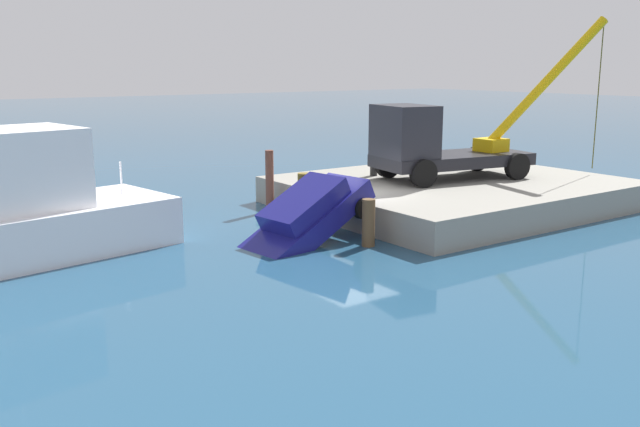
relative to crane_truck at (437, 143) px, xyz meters
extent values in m
plane|color=navy|center=(4.23, 0.26, -2.38)|extent=(200.00, 200.00, 0.00)
cube|color=gray|center=(-0.63, 0.26, -1.88)|extent=(11.53, 9.86, 0.99)
cube|color=black|center=(-0.73, 0.09, -0.66)|extent=(6.34, 3.46, 0.45)
cube|color=#26262C|center=(1.40, -0.29, 0.50)|extent=(2.07, 2.61, 1.88)
cylinder|color=black|center=(1.55, 0.93, -0.89)|extent=(1.04, 0.47, 1.00)
cylinder|color=black|center=(1.12, -1.48, -0.89)|extent=(1.04, 0.47, 1.00)
cylinder|color=black|center=(-2.58, 1.66, -0.89)|extent=(1.04, 0.47, 1.00)
cylinder|color=black|center=(-3.01, -0.74, -0.89)|extent=(1.04, 0.47, 1.00)
cylinder|color=#E5B20C|center=(-4.23, 1.50, 2.25)|extent=(3.88, 2.64, 4.82)
cube|color=#E5B20C|center=(-2.50, 0.41, -0.19)|extent=(1.00, 1.00, 0.50)
cylinder|color=#4C4C19|center=(-5.96, 2.60, 1.70)|extent=(0.04, 0.04, 5.68)
cylinder|color=#272727|center=(1.26, -2.17, -1.02)|extent=(0.28, 0.28, 0.73)
cylinder|color=yellow|center=(1.26, -2.17, -0.29)|extent=(0.34, 0.34, 0.73)
sphere|color=tan|center=(1.26, -2.17, 0.18)|extent=(0.21, 0.21, 0.21)
cube|color=navy|center=(7.15, 1.75, -1.81)|extent=(4.39, 2.34, 2.52)
cube|color=navy|center=(7.22, 1.76, -1.19)|extent=(2.61, 1.91, 1.56)
cylinder|color=black|center=(8.26, 2.81, -2.78)|extent=(0.88, 0.32, 0.86)
cylinder|color=black|center=(8.48, 0.99, -2.78)|extent=(0.88, 0.32, 0.86)
cylinder|color=black|center=(5.54, 2.48, -1.41)|extent=(0.88, 0.32, 0.86)
cylinder|color=black|center=(5.77, 0.65, -1.41)|extent=(0.88, 0.32, 0.86)
cylinder|color=silver|center=(11.45, -1.81, -0.49)|extent=(0.06, 0.06, 1.00)
cylinder|color=brown|center=(5.68, -2.71, -1.26)|extent=(0.30, 0.30, 2.25)
cylinder|color=brown|center=(6.01, 0.01, -1.49)|extent=(0.44, 0.44, 1.78)
cylinder|color=brown|center=(5.88, 3.20, -1.68)|extent=(0.38, 0.38, 1.41)
camera|label=1|loc=(18.54, 18.63, 2.85)|focal=39.11mm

